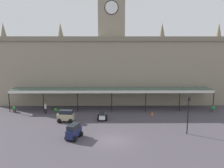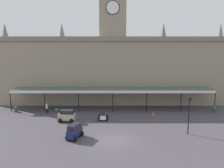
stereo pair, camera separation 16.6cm
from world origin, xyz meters
The scene contains 12 objects.
ground_plane centered at (0.00, 0.00, 0.00)m, with size 140.00×140.00×0.00m, color #454048.
station_building centered at (0.00, 18.90, 6.91)m, with size 42.58×7.03×21.55m.
entrance_canopy centered at (0.00, 13.17, 3.52)m, with size 34.24×3.26×3.67m.
car_white_sedan centered at (-1.45, 7.65, 0.50)m, with size 1.53×2.06×1.19m.
car_navy_van centered at (-4.60, 0.67, 0.81)m, with size 2.10×2.58×1.77m.
car_beige_van centered at (-6.69, 6.65, 0.81)m, with size 2.48×1.76×1.77m.
pedestrian_near_entrance centered at (-10.75, 10.80, 0.91)m, with size 0.34×0.34×1.67m.
victorian_lamppost centered at (9.38, 1.97, 3.01)m, with size 0.30×0.30×4.83m.
traffic_cone centered at (6.40, 9.70, 0.32)m, with size 0.40×0.40×0.64m, color orange.
planter_near_kerb centered at (-9.06, 10.62, 0.49)m, with size 0.60×0.60×0.96m.
planter_forecourt_centre centered at (-16.21, 11.72, 0.49)m, with size 0.60×0.60×0.96m.
planter_by_canopy centered at (16.97, 11.67, 0.49)m, with size 0.60×0.60×0.96m.
Camera 2 is at (-0.12, -25.34, 11.02)m, focal length 36.84 mm.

